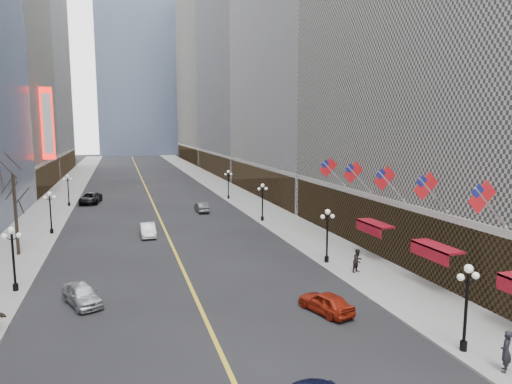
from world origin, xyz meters
TOP-DOWN VIEW (x-y plane):
  - sidewalk_east at (14.00, 70.00)m, footprint 6.00×230.00m
  - sidewalk_west at (-14.00, 70.00)m, footprint 6.00×230.00m
  - lane_line at (0.00, 80.00)m, footprint 0.25×200.00m
  - bldg_east_c at (29.88, 106.00)m, footprint 26.60×40.60m
  - bldg_east_d at (29.90, 149.00)m, footprint 26.60×46.60m
  - bldg_west_d at (-29.92, 121.00)m, footprint 26.60×38.60m
  - streetlamp_east_0 at (11.80, 14.00)m, footprint 1.26×0.44m
  - streetlamp_east_1 at (11.80, 30.00)m, footprint 1.26×0.44m
  - streetlamp_east_2 at (11.80, 48.00)m, footprint 1.26×0.44m
  - streetlamp_east_3 at (11.80, 66.00)m, footprint 1.26×0.44m
  - streetlamp_west_1 at (-11.80, 30.00)m, footprint 1.26×0.44m
  - streetlamp_west_2 at (-11.80, 48.00)m, footprint 1.26×0.44m
  - streetlamp_west_3 at (-11.80, 66.00)m, footprint 1.26×0.44m
  - flag_1 at (15.31, 17.00)m, footprint 2.87×0.12m
  - flag_2 at (15.31, 22.00)m, footprint 2.87×0.12m
  - flag_3 at (15.31, 27.00)m, footprint 2.87×0.12m
  - flag_4 at (15.31, 32.00)m, footprint 2.87×0.12m
  - flag_5 at (15.31, 37.00)m, footprint 2.87×0.12m
  - awning_b at (16.11, 22.00)m, footprint 1.40×4.00m
  - awning_c at (16.11, 30.00)m, footprint 1.40×4.00m
  - theatre_marquee at (-15.88, 80.00)m, footprint 2.00×0.55m
  - tree_west_far at (-13.50, 40.00)m, footprint 3.60×3.60m
  - car_nb_near at (-7.22, 26.38)m, footprint 3.06×4.38m
  - car_nb_mid at (-2.00, 44.30)m, footprint 1.55×4.27m
  - car_nb_far at (-9.00, 68.23)m, footprint 3.42×6.06m
  - car_sb_mid at (7.32, 20.69)m, footprint 2.72×4.22m
  - car_sb_far at (5.85, 56.50)m, footprint 1.50×4.07m
  - ped_ne_corner at (12.20, 11.80)m, footprint 0.89×0.87m
  - ped_east_walk at (12.94, 26.85)m, footprint 1.03×0.82m

SIDE VIEW (x-z plane):
  - lane_line at x=0.00m, z-range 0.00..0.02m
  - sidewalk_east at x=14.00m, z-range 0.00..0.15m
  - sidewalk_west at x=-14.00m, z-range 0.00..0.15m
  - car_sb_far at x=5.85m, z-range 0.00..1.33m
  - car_sb_mid at x=7.32m, z-range 0.00..1.34m
  - car_nb_near at x=-7.22m, z-range 0.00..1.38m
  - car_nb_mid at x=-2.00m, z-range 0.00..1.40m
  - car_nb_far at x=-9.00m, z-range 0.00..1.60m
  - ped_east_walk at x=12.94m, z-range 0.15..2.01m
  - ped_ne_corner at x=12.20m, z-range 0.15..2.13m
  - streetlamp_east_0 at x=11.80m, z-range 0.64..5.16m
  - streetlamp_east_1 at x=11.80m, z-range 0.64..5.16m
  - streetlamp_east_2 at x=11.80m, z-range 0.64..5.16m
  - streetlamp_east_3 at x=11.80m, z-range 0.64..5.16m
  - streetlamp_west_1 at x=-11.80m, z-range 0.64..5.16m
  - streetlamp_west_2 at x=-11.80m, z-range 0.64..5.16m
  - streetlamp_west_3 at x=-11.80m, z-range 0.64..5.16m
  - awning_b at x=16.11m, z-range 2.62..3.54m
  - awning_c at x=16.11m, z-range 2.62..3.54m
  - tree_west_far at x=-13.50m, z-range 2.28..10.20m
  - flag_1 at x=15.31m, z-range 5.85..8.72m
  - flag_2 at x=15.31m, z-range 5.85..8.72m
  - flag_3 at x=15.31m, z-range 5.85..8.72m
  - flag_4 at x=15.31m, z-range 5.85..8.72m
  - flag_5 at x=15.31m, z-range 5.85..8.72m
  - theatre_marquee at x=-15.88m, z-range 6.00..18.00m
  - bldg_east_c at x=29.88m, z-range -0.22..48.58m
  - bldg_east_d at x=29.90m, z-range -0.23..62.57m
  - bldg_west_d at x=-29.92m, z-range -0.23..72.57m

